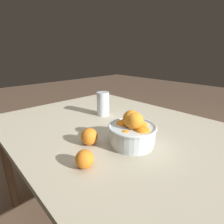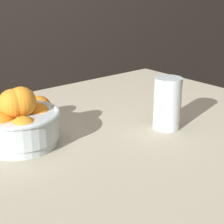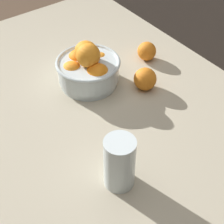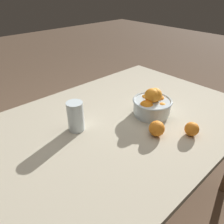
{
  "view_description": "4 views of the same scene",
  "coord_description": "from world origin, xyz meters",
  "px_view_note": "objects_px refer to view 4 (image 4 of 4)",
  "views": [
    {
      "loc": [
        -0.6,
        0.62,
        1.11
      ],
      "look_at": [
        0.07,
        -0.01,
        0.79
      ],
      "focal_mm": 28.0,
      "sensor_mm": 36.0,
      "label": 1
    },
    {
      "loc": [
        -0.55,
        -0.77,
        1.13
      ],
      "look_at": [
        0.06,
        -0.04,
        0.79
      ],
      "focal_mm": 60.0,
      "sensor_mm": 36.0,
      "label": 2
    },
    {
      "loc": [
        0.69,
        -0.44,
        1.52
      ],
      "look_at": [
        0.07,
        0.01,
        0.79
      ],
      "focal_mm": 60.0,
      "sensor_mm": 36.0,
      "label": 3
    },
    {
      "loc": [
        0.7,
        0.69,
        1.36
      ],
      "look_at": [
        0.07,
        0.01,
        0.79
      ],
      "focal_mm": 35.0,
      "sensor_mm": 36.0,
      "label": 4
    }
  ],
  "objects_px": {
    "fruit_bowl": "(152,104)",
    "orange_loose_front": "(157,129)",
    "orange_loose_near_bowl": "(192,129)",
    "juice_glass": "(76,118)"
  },
  "relations": [
    {
      "from": "fruit_bowl",
      "to": "orange_loose_front",
      "type": "distance_m",
      "value": 0.19
    },
    {
      "from": "juice_glass",
      "to": "orange_loose_near_bowl",
      "type": "bearing_deg",
      "value": 132.59
    },
    {
      "from": "orange_loose_near_bowl",
      "to": "orange_loose_front",
      "type": "relative_size",
      "value": 0.9
    },
    {
      "from": "juice_glass",
      "to": "orange_loose_front",
      "type": "distance_m",
      "value": 0.39
    },
    {
      "from": "orange_loose_front",
      "to": "orange_loose_near_bowl",
      "type": "bearing_deg",
      "value": 137.83
    },
    {
      "from": "fruit_bowl",
      "to": "orange_loose_near_bowl",
      "type": "bearing_deg",
      "value": 87.9
    },
    {
      "from": "orange_loose_near_bowl",
      "to": "fruit_bowl",
      "type": "bearing_deg",
      "value": -92.1
    },
    {
      "from": "juice_glass",
      "to": "orange_loose_front",
      "type": "height_order",
      "value": "juice_glass"
    },
    {
      "from": "orange_loose_near_bowl",
      "to": "juice_glass",
      "type": "bearing_deg",
      "value": -47.41
    },
    {
      "from": "fruit_bowl",
      "to": "orange_loose_front",
      "type": "relative_size",
      "value": 2.81
    }
  ]
}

